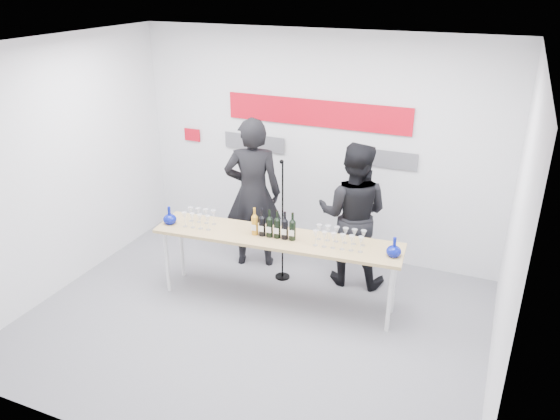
{
  "coord_description": "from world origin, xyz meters",
  "views": [
    {
      "loc": [
        2.29,
        -4.62,
        3.63
      ],
      "look_at": [
        0.08,
        0.59,
        1.15
      ],
      "focal_mm": 35.0,
      "sensor_mm": 36.0,
      "label": 1
    }
  ],
  "objects_px": {
    "mic_stand": "(282,244)",
    "presenter_left": "(253,193)",
    "tasting_table": "(277,242)",
    "presenter_right": "(353,215)"
  },
  "relations": [
    {
      "from": "tasting_table",
      "to": "mic_stand",
      "type": "bearing_deg",
      "value": 100.64
    },
    {
      "from": "presenter_left",
      "to": "presenter_right",
      "type": "relative_size",
      "value": 1.1
    },
    {
      "from": "presenter_left",
      "to": "tasting_table",
      "type": "bearing_deg",
      "value": 110.27
    },
    {
      "from": "presenter_left",
      "to": "mic_stand",
      "type": "bearing_deg",
      "value": 134.55
    },
    {
      "from": "mic_stand",
      "to": "presenter_left",
      "type": "bearing_deg",
      "value": 153.53
    },
    {
      "from": "presenter_left",
      "to": "mic_stand",
      "type": "distance_m",
      "value": 0.76
    },
    {
      "from": "tasting_table",
      "to": "presenter_left",
      "type": "bearing_deg",
      "value": 125.76
    },
    {
      "from": "tasting_table",
      "to": "presenter_right",
      "type": "bearing_deg",
      "value": 45.88
    },
    {
      "from": "presenter_left",
      "to": "mic_stand",
      "type": "height_order",
      "value": "presenter_left"
    },
    {
      "from": "tasting_table",
      "to": "presenter_left",
      "type": "distance_m",
      "value": 1.03
    }
  ]
}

